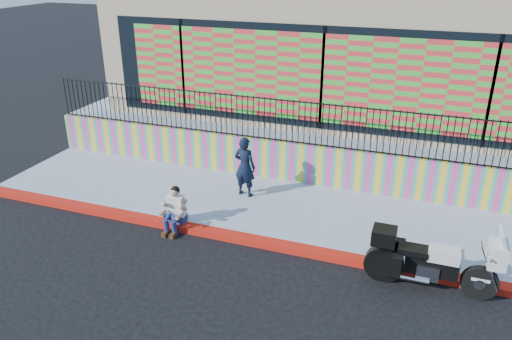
% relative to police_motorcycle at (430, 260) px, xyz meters
% --- Properties ---
extents(ground, '(90.00, 90.00, 0.00)m').
position_rel_police_motorcycle_xyz_m(ground, '(-3.24, 0.35, -0.64)').
color(ground, black).
rests_on(ground, ground).
extents(red_curb, '(16.00, 0.30, 0.15)m').
position_rel_police_motorcycle_xyz_m(red_curb, '(-3.24, 0.35, -0.56)').
color(red_curb, '#AD220C').
rests_on(red_curb, ground).
extents(sidewalk, '(16.00, 3.00, 0.15)m').
position_rel_police_motorcycle_xyz_m(sidewalk, '(-3.24, 2.00, -0.56)').
color(sidewalk, '#959DB3').
rests_on(sidewalk, ground).
extents(mural_wall, '(16.00, 0.20, 1.10)m').
position_rel_police_motorcycle_xyz_m(mural_wall, '(-3.24, 3.60, 0.06)').
color(mural_wall, '#E53C92').
rests_on(mural_wall, sidewalk).
extents(metal_fence, '(15.80, 0.04, 1.20)m').
position_rel_police_motorcycle_xyz_m(metal_fence, '(-3.24, 3.60, 1.21)').
color(metal_fence, black).
rests_on(metal_fence, mural_wall).
extents(elevated_platform, '(16.00, 10.00, 1.25)m').
position_rel_police_motorcycle_xyz_m(elevated_platform, '(-3.24, 8.70, -0.01)').
color(elevated_platform, '#959DB3').
rests_on(elevated_platform, ground).
extents(storefront_building, '(14.00, 8.06, 4.00)m').
position_rel_police_motorcycle_xyz_m(storefront_building, '(-3.24, 8.48, 2.61)').
color(storefront_building, tan).
rests_on(storefront_building, elevated_platform).
extents(police_motorcycle, '(2.44, 0.81, 1.52)m').
position_rel_police_motorcycle_xyz_m(police_motorcycle, '(0.00, 0.00, 0.00)').
color(police_motorcycle, black).
rests_on(police_motorcycle, ground).
extents(police_officer, '(0.63, 0.46, 1.60)m').
position_rel_police_motorcycle_xyz_m(police_officer, '(-4.65, 2.29, 0.31)').
color(police_officer, black).
rests_on(police_officer, sidewalk).
extents(seated_man, '(0.54, 0.71, 1.06)m').
position_rel_police_motorcycle_xyz_m(seated_man, '(-5.62, 0.25, -0.19)').
color(seated_man, navy).
rests_on(seated_man, ground).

